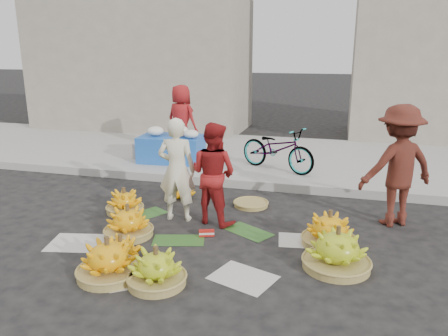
% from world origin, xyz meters
% --- Properties ---
extents(ground, '(80.00, 80.00, 0.00)m').
position_xyz_m(ground, '(0.00, 0.00, 0.00)').
color(ground, black).
rests_on(ground, ground).
extents(curb, '(40.00, 0.25, 0.15)m').
position_xyz_m(curb, '(0.00, 2.20, 0.07)').
color(curb, '#989590').
rests_on(curb, ground).
extents(sidewalk, '(40.00, 4.00, 0.12)m').
position_xyz_m(sidewalk, '(0.00, 4.30, 0.06)').
color(sidewalk, '#989590').
rests_on(sidewalk, ground).
extents(building_left, '(6.00, 3.00, 4.00)m').
position_xyz_m(building_left, '(-4.00, 7.20, 2.00)').
color(building_left, '#9E9281').
rests_on(building_left, sidewalk).
extents(newspaper_scatter, '(3.20, 1.80, 0.00)m').
position_xyz_m(newspaper_scatter, '(0.00, -0.80, 0.00)').
color(newspaper_scatter, beige).
rests_on(newspaper_scatter, ground).
extents(banana_leaves, '(2.00, 1.00, 0.00)m').
position_xyz_m(banana_leaves, '(-0.10, 0.20, 0.00)').
color(banana_leaves, '#24521B').
rests_on(banana_leaves, ground).
extents(banana_bunch_0, '(0.69, 0.69, 0.44)m').
position_xyz_m(banana_bunch_0, '(-0.78, -0.23, 0.18)').
color(banana_bunch_0, olive).
rests_on(banana_bunch_0, ground).
extents(banana_bunch_1, '(0.59, 0.59, 0.29)m').
position_xyz_m(banana_bunch_1, '(-0.58, -0.82, 0.12)').
color(banana_bunch_1, '#F8AF0C').
rests_on(banana_bunch_1, ground).
extents(banana_bunch_2, '(0.67, 0.67, 0.46)m').
position_xyz_m(banana_bunch_2, '(-0.49, -1.25, 0.20)').
color(banana_bunch_2, olive).
rests_on(banana_bunch_2, ground).
extents(banana_bunch_3, '(0.60, 0.60, 0.42)m').
position_xyz_m(banana_bunch_3, '(0.07, -1.26, 0.18)').
color(banana_bunch_3, olive).
rests_on(banana_bunch_3, ground).
extents(banana_bunch_4, '(0.74, 0.74, 0.50)m').
position_xyz_m(banana_bunch_4, '(1.85, -0.41, 0.22)').
color(banana_bunch_4, olive).
rests_on(banana_bunch_4, ground).
extents(banana_bunch_5, '(0.66, 0.66, 0.46)m').
position_xyz_m(banana_bunch_5, '(1.75, 0.18, 0.20)').
color(banana_bunch_5, olive).
rests_on(banana_bunch_5, ground).
extents(banana_bunch_6, '(0.53, 0.53, 0.39)m').
position_xyz_m(banana_bunch_6, '(-1.23, 0.52, 0.16)').
color(banana_bunch_6, olive).
rests_on(banana_bunch_6, ground).
extents(banana_bunch_7, '(0.64, 0.64, 0.32)m').
position_xyz_m(banana_bunch_7, '(-0.67, 1.38, 0.14)').
color(banana_bunch_7, '#F8AF0C').
rests_on(banana_bunch_7, ground).
extents(basket_spare, '(0.68, 0.68, 0.06)m').
position_xyz_m(basket_spare, '(0.53, 1.28, 0.03)').
color(basket_spare, olive).
rests_on(basket_spare, ground).
extents(incense_stack, '(0.21, 0.12, 0.08)m').
position_xyz_m(incense_stack, '(0.21, 0.01, 0.05)').
color(incense_stack, red).
rests_on(incense_stack, ground).
extents(vendor_cream, '(0.57, 0.40, 1.46)m').
position_xyz_m(vendor_cream, '(-0.37, 0.49, 0.73)').
color(vendor_cream, '#EFEAC9').
rests_on(vendor_cream, ground).
extents(vendor_red, '(0.83, 0.73, 1.42)m').
position_xyz_m(vendor_red, '(0.15, 0.52, 0.71)').
color(vendor_red, '#A61B19').
rests_on(vendor_red, ground).
extents(man_striped, '(1.24, 1.07, 1.66)m').
position_xyz_m(man_striped, '(2.57, 1.11, 0.83)').
color(man_striped, maroon).
rests_on(man_striped, ground).
extents(flower_table, '(1.30, 0.86, 0.73)m').
position_xyz_m(flower_table, '(-1.52, 3.15, 0.42)').
color(flower_table, '#1A50AF').
rests_on(flower_table, sidewalk).
extents(grey_bucket, '(0.27, 0.27, 0.30)m').
position_xyz_m(grey_bucket, '(-2.30, 3.21, 0.27)').
color(grey_bucket, gray).
rests_on(grey_bucket, sidewalk).
extents(flower_vendor, '(0.84, 0.67, 1.50)m').
position_xyz_m(flower_vendor, '(-1.56, 3.86, 0.87)').
color(flower_vendor, '#A61B19').
rests_on(flower_vendor, sidewalk).
extents(bicycle, '(1.18, 1.67, 0.83)m').
position_xyz_m(bicycle, '(0.67, 3.04, 0.54)').
color(bicycle, gray).
rests_on(bicycle, sidewalk).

